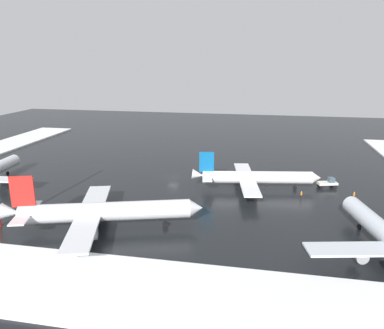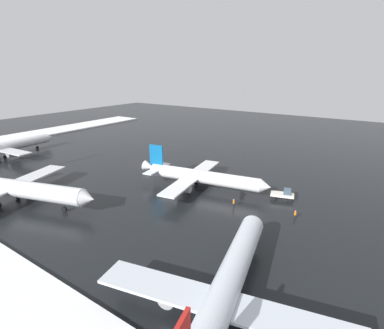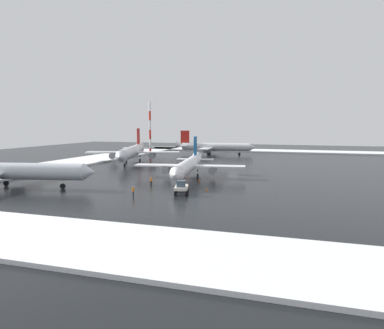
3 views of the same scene
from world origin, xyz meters
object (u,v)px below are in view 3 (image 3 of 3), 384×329
ground_crew_by_nose_gear (151,180)px  antenna_mast (150,130)px  airplane_foreground_jet (9,171)px  ground_crew_near_tug (133,191)px  airplane_far_rear (132,152)px  airplane_distant_tail (214,147)px  traffic_cone_near_nose (207,189)px  pushback_tug (181,187)px  airplane_parked_portside (188,166)px  traffic_cone_mid_line (199,180)px

ground_crew_by_nose_gear → antenna_mast: antenna_mast is taller
airplane_foreground_jet → ground_crew_near_tug: (0.16, 26.31, -2.30)m
airplane_far_rear → airplane_distant_tail: size_ratio=1.10×
traffic_cone_near_nose → ground_crew_near_tug: bearing=-48.5°
airplane_distant_tail → antenna_mast: 27.30m
ground_crew_by_nose_gear → pushback_tug: bearing=41.4°
airplane_distant_tail → traffic_cone_near_nose: size_ratio=57.42×
airplane_parked_portside → traffic_cone_near_nose: (12.66, 7.86, -2.71)m
airplane_foreground_jet → airplane_parked_portside: bearing=24.9°
pushback_tug → traffic_cone_mid_line: bearing=168.8°
airplane_parked_portside → pushback_tug: 18.10m
antenna_mast → airplane_distant_tail: bearing=134.9°
ground_crew_near_tug → traffic_cone_near_nose: 13.85m
airplane_far_rear → ground_crew_by_nose_gear: (36.51, 22.96, -2.52)m
airplane_parked_portside → airplane_distant_tail: bearing=-179.7°
ground_crew_by_nose_gear → antenna_mast: 61.85m
airplane_foreground_jet → traffic_cone_mid_line: airplane_foreground_jet is taller
airplane_parked_portside → ground_crew_near_tug: (21.82, -2.50, -2.01)m
ground_crew_near_tug → antenna_mast: antenna_mast is taller
airplane_foreground_jet → ground_crew_near_tug: airplane_foreground_jet is taller
airplane_parked_portside → airplane_far_rear: bearing=-143.1°
airplane_far_rear → airplane_distant_tail: (-37.84, 16.29, -0.39)m
airplane_far_rear → antenna_mast: bearing=170.3°
airplane_parked_portside → airplane_far_rear: size_ratio=0.87×
airplane_foreground_jet → pushback_tug: 33.73m
airplane_far_rear → airplane_foreground_jet: 47.69m
airplane_far_rear → ground_crew_near_tug: 53.91m
airplane_far_rear → ground_crew_near_tug: size_ratio=20.37×
pushback_tug → airplane_distant_tail: bearing=175.2°
airplane_distant_tail → airplane_foreground_jet: size_ratio=0.95×
airplane_parked_portside → antenna_mast: 54.49m
ground_crew_near_tug → antenna_mast: size_ratio=0.09×
airplane_parked_portside → traffic_cone_near_nose: size_ratio=55.14×
airplane_foreground_jet → ground_crew_by_nose_gear: bearing=12.4°
airplane_distant_tail → traffic_cone_near_nose: 78.84m
ground_crew_near_tug → antenna_mast: (-67.00, -27.16, 8.99)m
ground_crew_by_nose_gear → antenna_mast: bearing=-166.2°
traffic_cone_mid_line → airplane_distant_tail: bearing=-167.8°
ground_crew_by_nose_gear → traffic_cone_near_nose: size_ratio=3.11×
pushback_tug → airplane_foreground_jet: bearing=-98.4°
ground_crew_near_tug → antenna_mast: bearing=-115.4°
pushback_tug → ground_crew_near_tug: size_ratio=2.94×
antenna_mast → pushback_tug: bearing=28.7°
pushback_tug → traffic_cone_mid_line: (-14.44, -1.10, -1.01)m
airplane_parked_portside → ground_crew_by_nose_gear: bearing=-31.7°
airplane_parked_portside → airplane_foreground_jet: size_ratio=0.92×
airplane_distant_tail → airplane_foreground_jet: bearing=-106.4°
traffic_cone_near_nose → traffic_cone_mid_line: same height
ground_crew_near_tug → ground_crew_by_nose_gear: 11.46m
airplane_far_rear → pushback_tug: bearing=19.4°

